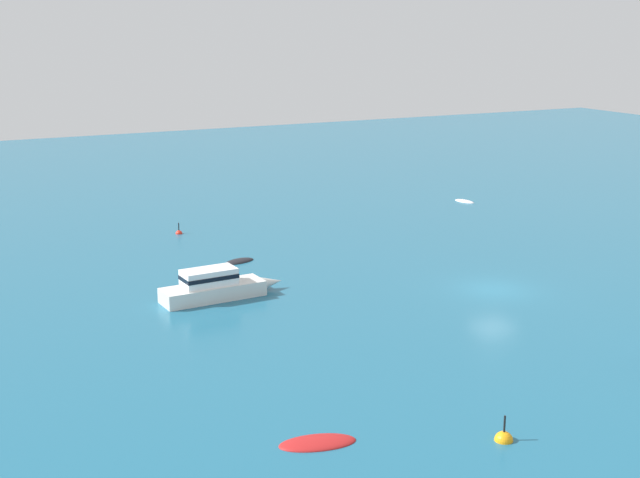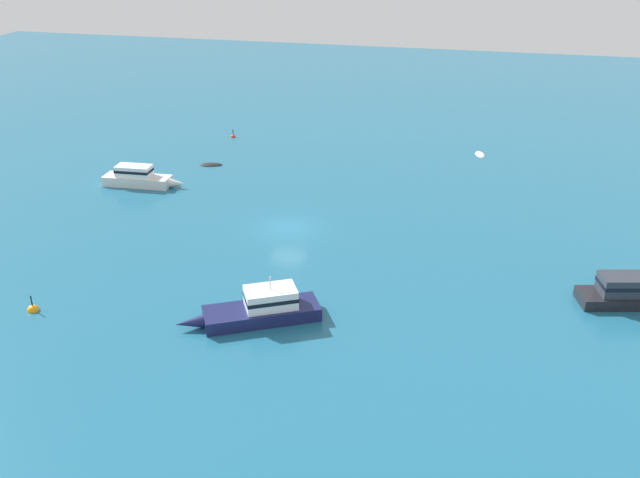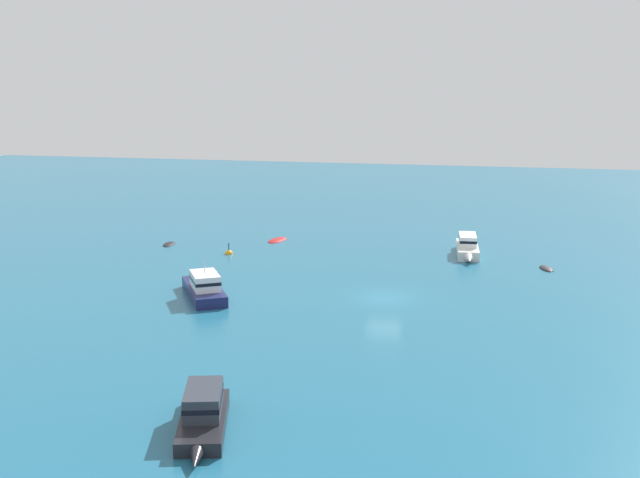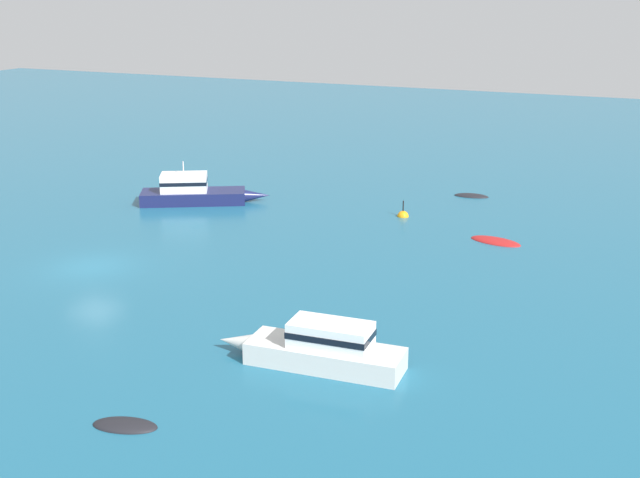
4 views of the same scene
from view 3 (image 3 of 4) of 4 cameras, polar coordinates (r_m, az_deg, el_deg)
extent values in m
plane|color=#1E607F|center=(60.72, 4.50, -4.11)|extent=(161.49, 161.49, 0.00)
ellipsoid|color=#B21E1E|center=(79.93, -2.98, -0.10)|extent=(3.20, 2.00, 0.39)
cube|color=silver|center=(75.17, 10.20, -0.74)|extent=(6.02, 2.24, 0.85)
cone|color=silver|center=(71.62, 10.33, -1.39)|extent=(1.53, 0.94, 0.85)
cube|color=white|center=(75.19, 10.22, -0.04)|extent=(3.13, 1.68, 0.95)
cube|color=black|center=(75.18, 10.22, -0.01)|extent=(3.17, 1.72, 0.24)
cube|color=black|center=(40.19, -8.11, -12.44)|extent=(6.51, 3.56, 0.69)
cone|color=black|center=(36.78, -8.64, -14.91)|extent=(1.67, 1.05, 0.69)
cube|color=#2D333D|center=(40.11, -8.10, -11.02)|extent=(3.53, 2.43, 1.19)
cube|color=black|center=(40.09, -8.11, -10.94)|extent=(3.58, 2.48, 0.24)
ellipsoid|color=black|center=(79.34, -10.45, -0.38)|extent=(2.42, 1.28, 0.37)
ellipsoid|color=black|center=(71.44, 15.46, -2.03)|extent=(2.38, 1.53, 0.39)
cube|color=#191E4C|center=(61.30, -8.06, -3.64)|extent=(7.01, 5.25, 0.81)
cone|color=#191E4C|center=(65.27, -8.67, -2.68)|extent=(1.87, 1.52, 0.81)
cube|color=white|center=(60.50, -7.99, -2.89)|extent=(3.48, 3.03, 1.15)
cube|color=black|center=(60.49, -8.00, -2.83)|extent=(3.53, 3.08, 0.24)
cylinder|color=silver|center=(60.26, -8.02, -1.99)|extent=(0.08, 0.08, 0.81)
sphere|color=orange|center=(74.70, -6.35, -1.04)|extent=(0.72, 0.72, 0.72)
cylinder|color=black|center=(74.55, -6.36, -0.53)|extent=(0.08, 0.08, 0.65)
camera|label=1|loc=(100.16, -16.52, 10.83)|focal=49.20mm
camera|label=2|loc=(69.24, -40.90, 13.25)|focal=39.71mm
camera|label=4|loc=(88.16, 27.83, 8.61)|focal=46.17mm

